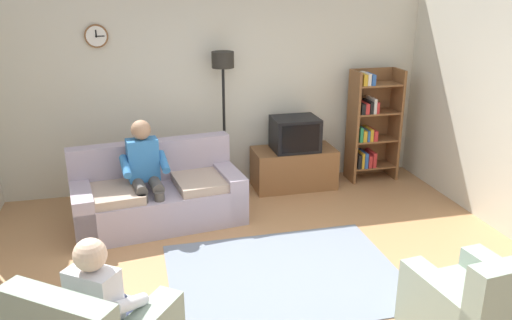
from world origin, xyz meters
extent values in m
plane|color=#B27F51|center=(0.00, 0.00, 0.00)|extent=(12.00, 12.00, 0.00)
cube|color=beige|center=(0.00, 2.66, 1.35)|extent=(6.20, 0.12, 2.70)
cylinder|color=brown|center=(-1.47, 2.58, 2.05)|extent=(0.28, 0.03, 0.28)
cylinder|color=white|center=(-1.47, 2.56, 2.05)|extent=(0.24, 0.01, 0.24)
cube|color=black|center=(-1.47, 2.56, 2.08)|extent=(0.02, 0.01, 0.09)
cube|color=black|center=(-1.43, 2.56, 2.05)|extent=(0.11, 0.01, 0.01)
cube|color=#A899A8|center=(-0.90, 1.52, 0.21)|extent=(2.00, 1.09, 0.42)
cube|color=#A899A8|center=(-0.95, 1.88, 0.66)|extent=(1.91, 0.45, 0.48)
cube|color=#A899A8|center=(-0.07, 1.64, 0.28)|extent=(0.33, 0.86, 0.56)
cube|color=#A899A8|center=(-1.73, 1.41, 0.28)|extent=(0.33, 0.86, 0.56)
cube|color=tan|center=(-0.40, 1.54, 0.47)|extent=(0.69, 0.75, 0.10)
cube|color=tan|center=(-1.39, 1.41, 0.47)|extent=(0.69, 0.75, 0.10)
cube|color=brown|center=(0.95, 2.25, 0.27)|extent=(1.10, 0.56, 0.54)
cube|color=black|center=(0.95, 2.51, 0.30)|extent=(1.10, 0.04, 0.03)
cube|color=black|center=(0.95, 2.23, 0.76)|extent=(0.60, 0.48, 0.44)
cube|color=black|center=(0.95, 1.98, 0.76)|extent=(0.50, 0.01, 0.36)
cube|color=brown|center=(1.80, 2.30, 0.78)|extent=(0.04, 0.36, 1.55)
cube|color=brown|center=(2.44, 2.30, 0.78)|extent=(0.04, 0.36, 1.55)
cube|color=brown|center=(2.12, 2.47, 0.78)|extent=(0.64, 0.02, 1.55)
cube|color=brown|center=(2.12, 2.30, 0.19)|extent=(0.60, 0.34, 0.02)
cube|color=black|center=(1.88, 2.28, 0.30)|extent=(0.05, 0.28, 0.20)
cube|color=gold|center=(1.93, 2.28, 0.31)|extent=(0.04, 0.28, 0.22)
cube|color=#2D59A5|center=(1.98, 2.28, 0.31)|extent=(0.05, 0.28, 0.21)
cube|color=red|center=(2.04, 2.28, 0.29)|extent=(0.05, 0.28, 0.17)
cube|color=red|center=(2.10, 2.28, 0.31)|extent=(0.05, 0.28, 0.21)
cube|color=brown|center=(2.12, 2.30, 0.58)|extent=(0.60, 0.34, 0.02)
cube|color=#267F4C|center=(1.88, 2.28, 0.69)|extent=(0.05, 0.28, 0.20)
cube|color=gold|center=(1.93, 2.28, 0.67)|extent=(0.05, 0.28, 0.15)
cube|color=#2D59A5|center=(1.99, 2.28, 0.67)|extent=(0.03, 0.28, 0.15)
cube|color=gold|center=(2.03, 2.28, 0.68)|extent=(0.05, 0.28, 0.17)
cube|color=red|center=(2.09, 2.28, 0.66)|extent=(0.06, 0.28, 0.14)
cube|color=brown|center=(2.12, 2.30, 0.97)|extent=(0.60, 0.34, 0.02)
cube|color=black|center=(1.88, 2.28, 1.05)|extent=(0.05, 0.28, 0.14)
cube|color=red|center=(1.94, 2.28, 1.05)|extent=(0.05, 0.28, 0.14)
cube|color=black|center=(2.00, 2.28, 1.06)|extent=(0.04, 0.28, 0.17)
cube|color=silver|center=(2.05, 2.28, 1.08)|extent=(0.04, 0.28, 0.20)
cube|color=red|center=(2.09, 2.28, 1.06)|extent=(0.04, 0.28, 0.16)
cube|color=brown|center=(2.12, 2.30, 1.36)|extent=(0.60, 0.34, 0.02)
cube|color=gold|center=(1.88, 2.28, 1.44)|extent=(0.06, 0.28, 0.15)
cube|color=silver|center=(1.94, 2.28, 1.45)|extent=(0.04, 0.28, 0.16)
cube|color=#2D59A5|center=(2.00, 2.28, 1.44)|extent=(0.06, 0.28, 0.14)
cylinder|color=black|center=(0.02, 2.35, 0.01)|extent=(0.28, 0.28, 0.03)
cylinder|color=black|center=(0.02, 2.35, 0.85)|extent=(0.04, 0.04, 1.70)
cylinder|color=black|center=(0.02, 2.35, 1.75)|extent=(0.28, 0.28, 0.20)
cube|color=gray|center=(1.33, -1.14, 0.20)|extent=(0.89, 0.92, 0.40)
cube|color=gray|center=(1.03, -1.16, 0.28)|extent=(0.29, 0.82, 0.56)
cube|color=gray|center=(1.62, -1.09, 0.28)|extent=(0.29, 0.82, 0.56)
cube|color=slate|center=(0.19, 0.08, 0.01)|extent=(2.20, 1.70, 0.01)
cube|color=#3372B2|center=(-1.05, 1.57, 0.78)|extent=(0.36, 0.24, 0.48)
sphere|color=#A37A5B|center=(-1.05, 1.56, 1.13)|extent=(0.22, 0.22, 0.22)
cylinder|color=#4C4742|center=(-0.93, 1.40, 0.54)|extent=(0.18, 0.39, 0.13)
cylinder|color=#4C4742|center=(-1.11, 1.37, 0.54)|extent=(0.18, 0.39, 0.13)
cylinder|color=#4C4742|center=(-0.91, 1.21, 0.26)|extent=(0.12, 0.12, 0.52)
cylinder|color=#4C4742|center=(-1.09, 1.19, 0.26)|extent=(0.12, 0.12, 0.52)
cylinder|color=#3372B2|center=(-0.83, 1.50, 0.76)|extent=(0.13, 0.34, 0.20)
cylinder|color=#3372B2|center=(-1.24, 1.45, 0.76)|extent=(0.13, 0.34, 0.20)
cube|color=silver|center=(-1.46, -0.94, 0.66)|extent=(0.39, 0.36, 0.48)
sphere|color=beige|center=(-1.45, -0.94, 1.01)|extent=(0.22, 0.22, 0.22)
cylinder|color=#2D334C|center=(-1.42, -0.74, 0.42)|extent=(0.33, 0.38, 0.13)
cylinder|color=#2D334C|center=(-1.27, -0.85, 0.42)|extent=(0.33, 0.38, 0.13)
cylinder|color=silver|center=(-1.57, -0.74, 0.64)|extent=(0.27, 0.32, 0.20)
cylinder|color=silver|center=(-1.23, -0.99, 0.64)|extent=(0.27, 0.32, 0.20)
camera|label=1|loc=(-1.11, -4.05, 2.68)|focal=36.26mm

